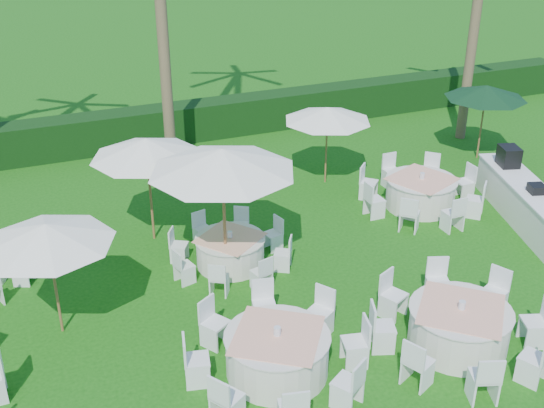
% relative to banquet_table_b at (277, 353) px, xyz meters
% --- Properties ---
extents(ground, '(120.00, 120.00, 0.00)m').
position_rel_banquet_table_b_xyz_m(ground, '(-0.15, 0.03, -0.44)').
color(ground, '#12510D').
rests_on(ground, ground).
extents(hedge, '(34.00, 1.00, 1.20)m').
position_rel_banquet_table_b_xyz_m(hedge, '(-0.15, 12.03, 0.16)').
color(hedge, black).
rests_on(hedge, ground).
extents(banquet_table_b, '(3.34, 3.34, 1.00)m').
position_rel_banquet_table_b_xyz_m(banquet_table_b, '(0.00, 0.00, 0.00)').
color(banquet_table_b, silver).
rests_on(banquet_table_b, ground).
extents(banquet_table_c, '(3.32, 3.32, 1.01)m').
position_rel_banquet_table_b_xyz_m(banquet_table_c, '(3.48, -0.58, 0.01)').
color(banquet_table_c, silver).
rests_on(banquet_table_c, ground).
extents(banquet_table_e, '(2.80, 2.80, 0.86)m').
position_rel_banquet_table_b_xyz_m(banquet_table_e, '(0.43, 3.85, -0.07)').
color(banquet_table_e, silver).
rests_on(banquet_table_e, ground).
extents(banquet_table_f, '(3.28, 3.28, 0.99)m').
position_rel_banquet_table_b_xyz_m(banquet_table_f, '(6.11, 4.75, -0.01)').
color(banquet_table_f, silver).
rests_on(banquet_table_f, ground).
extents(umbrella_a, '(2.52, 2.52, 2.39)m').
position_rel_banquet_table_b_xyz_m(umbrella_a, '(-3.46, 2.74, 1.74)').
color(umbrella_a, brown).
rests_on(umbrella_a, ground).
extents(umbrella_b, '(3.20, 3.20, 2.98)m').
position_rel_banquet_table_b_xyz_m(umbrella_b, '(0.25, 3.63, 2.28)').
color(umbrella_b, brown).
rests_on(umbrella_b, ground).
extents(umbrella_c, '(2.66, 2.66, 2.63)m').
position_rel_banquet_table_b_xyz_m(umbrella_c, '(-0.91, 5.73, 1.95)').
color(umbrella_c, brown).
rests_on(umbrella_c, ground).
extents(umbrella_d, '(2.48, 2.48, 2.27)m').
position_rel_banquet_table_b_xyz_m(umbrella_d, '(4.46, 7.15, 1.63)').
color(umbrella_d, brown).
rests_on(umbrella_d, ground).
extents(umbrella_green, '(2.47, 2.47, 2.34)m').
position_rel_banquet_table_b_xyz_m(umbrella_green, '(9.71, 7.01, 1.70)').
color(umbrella_green, brown).
rests_on(umbrella_green, ground).
extents(buffet_table, '(2.05, 4.41, 1.54)m').
position_rel_banquet_table_b_xyz_m(buffet_table, '(8.16, 3.11, 0.10)').
color(buffet_table, silver).
rests_on(buffet_table, ground).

